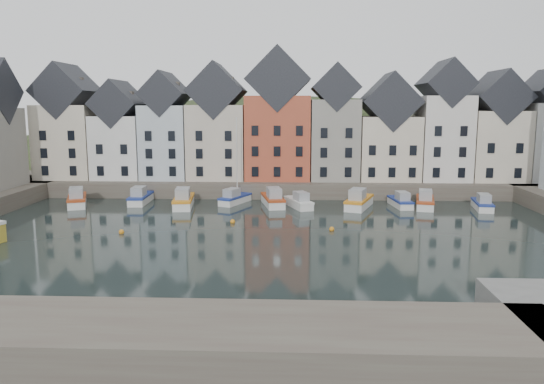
{
  "coord_description": "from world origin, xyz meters",
  "views": [
    {
      "loc": [
        2.32,
        -45.25,
        11.91
      ],
      "look_at": [
        0.16,
        6.0,
        3.61
      ],
      "focal_mm": 35.0,
      "sensor_mm": 36.0,
      "label": 1
    }
  ],
  "objects": [
    {
      "name": "ground",
      "position": [
        0.0,
        0.0,
        0.0
      ],
      "size": [
        260.0,
        260.0,
        0.0
      ],
      "primitive_type": "plane",
      "color": "black",
      "rests_on": "ground"
    },
    {
      "name": "far_quay",
      "position": [
        0.0,
        30.0,
        1.0
      ],
      "size": [
        90.0,
        16.0,
        2.0
      ],
      "primitive_type": "cube",
      "color": "#51463E",
      "rests_on": "ground"
    },
    {
      "name": "near_wall",
      "position": [
        -10.0,
        -22.0,
        1.0
      ],
      "size": [
        50.0,
        6.0,
        2.0
      ],
      "primitive_type": "cube",
      "color": "#51463E",
      "rests_on": "ground"
    },
    {
      "name": "hillside",
      "position": [
        0.02,
        56.0,
        -17.96
      ],
      "size": [
        153.6,
        70.4,
        64.0
      ],
      "color": "black",
      "rests_on": "ground"
    },
    {
      "name": "far_terrace",
      "position": [
        3.21,
        28.0,
        8.88
      ],
      "size": [
        72.37,
        8.16,
        17.78
      ],
      "color": "beige",
      "rests_on": "far_quay"
    },
    {
      "name": "mooring_buoys",
      "position": [
        -4.0,
        5.33,
        0.15
      ],
      "size": [
        20.5,
        5.5,
        0.5
      ],
      "color": "orange",
      "rests_on": "ground"
    },
    {
      "name": "boat_a",
      "position": [
        -23.97,
        16.85,
        0.76
      ],
      "size": [
        4.29,
        6.97,
        2.56
      ],
      "rotation": [
        0.0,
        0.0,
        0.36
      ],
      "color": "silver",
      "rests_on": "ground"
    },
    {
      "name": "boat_b",
      "position": [
        -16.74,
        18.79,
        0.71
      ],
      "size": [
        2.18,
        6.3,
        2.39
      ],
      "rotation": [
        0.0,
        0.0,
        0.04
      ],
      "color": "silver",
      "rests_on": "ground"
    },
    {
      "name": "boat_c",
      "position": [
        -10.88,
        16.56,
        0.79
      ],
      "size": [
        2.95,
        7.1,
        2.65
      ],
      "rotation": [
        0.0,
        0.0,
        0.12
      ],
      "color": "silver",
      "rests_on": "ground"
    },
    {
      "name": "boat_d",
      "position": [
        -5.05,
        19.07,
        0.7
      ],
      "size": [
        3.84,
        5.89,
        10.81
      ],
      "rotation": [
        0.0,
        0.0,
        -0.4
      ],
      "color": "silver",
      "rests_on": "ground"
    },
    {
      "name": "boat_e",
      "position": [
        -0.22,
        17.86,
        0.76
      ],
      "size": [
        3.34,
        6.89,
        2.54
      ],
      "rotation": [
        0.0,
        0.0,
        0.2
      ],
      "color": "silver",
      "rests_on": "ground"
    },
    {
      "name": "boat_f",
      "position": [
        2.92,
        16.81,
        0.65
      ],
      "size": [
        3.64,
        5.92,
        2.17
      ],
      "rotation": [
        0.0,
        0.0,
        0.36
      ],
      "color": "silver",
      "rests_on": "ground"
    },
    {
      "name": "boat_g",
      "position": [
        10.0,
        16.83,
        0.79
      ],
      "size": [
        4.3,
        7.22,
        2.65
      ],
      "rotation": [
        0.0,
        0.0,
        -0.34
      ],
      "color": "silver",
      "rests_on": "ground"
    },
    {
      "name": "boat_h",
      "position": [
        15.1,
        17.81,
        0.63
      ],
      "size": [
        2.29,
        5.65,
        2.11
      ],
      "rotation": [
        0.0,
        0.0,
        0.11
      ],
      "color": "silver",
      "rests_on": "ground"
    },
    {
      "name": "boat_i",
      "position": [
        17.91,
        17.42,
        0.73
      ],
      "size": [
        3.34,
        6.66,
        2.45
      ],
      "rotation": [
        0.0,
        0.0,
        -0.22
      ],
      "color": "silver",
      "rests_on": "ground"
    },
    {
      "name": "boat_j",
      "position": [
        24.32,
        16.49,
        0.64
      ],
      "size": [
        2.57,
        5.78,
        2.14
      ],
      "rotation": [
        0.0,
        0.0,
        -0.16
      ],
      "color": "silver",
      "rests_on": "ground"
    }
  ]
}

